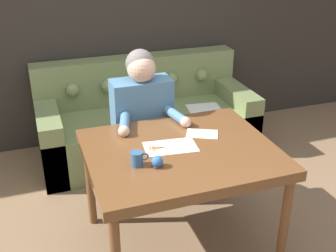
{
  "coord_description": "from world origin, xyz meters",
  "views": [
    {
      "loc": [
        -0.73,
        -2.2,
        2.08
      ],
      "look_at": [
        0.1,
        0.17,
        0.87
      ],
      "focal_mm": 45.0,
      "sensor_mm": 36.0,
      "label": 1
    }
  ],
  "objects": [
    {
      "name": "pattern_paper_main",
      "position": [
        0.07,
        0.06,
        0.78
      ],
      "size": [
        0.36,
        0.24,
        0.0
      ],
      "color": "beige",
      "rests_on": "dining_table"
    },
    {
      "name": "couch",
      "position": [
        0.3,
        1.45,
        0.31
      ],
      "size": [
        2.06,
        0.9,
        0.9
      ],
      "color": "olive",
      "rests_on": "ground_plane"
    },
    {
      "name": "dining_table",
      "position": [
        0.13,
        0.02,
        0.7
      ],
      "size": [
        1.21,
        1.0,
        0.77
      ],
      "color": "brown",
      "rests_on": "ground_plane"
    },
    {
      "name": "pattern_paper_offcut",
      "position": [
        0.34,
        0.17,
        0.78
      ],
      "size": [
        0.25,
        0.22,
        0.0
      ],
      "color": "beige",
      "rests_on": "dining_table"
    },
    {
      "name": "ground_plane",
      "position": [
        0.0,
        0.0,
        0.0
      ],
      "size": [
        16.0,
        16.0,
        0.0
      ],
      "primitive_type": "plane",
      "color": "#846647"
    },
    {
      "name": "pin_cushion",
      "position": [
        -0.08,
        -0.14,
        0.81
      ],
      "size": [
        0.07,
        0.07,
        0.07
      ],
      "color": "#4C3828",
      "rests_on": "dining_table"
    },
    {
      "name": "scissors",
      "position": [
        -0.0,
        0.07,
        0.78
      ],
      "size": [
        0.21,
        0.08,
        0.01
      ],
      "color": "silver",
      "rests_on": "dining_table"
    },
    {
      "name": "mug",
      "position": [
        -0.19,
        -0.09,
        0.82
      ],
      "size": [
        0.11,
        0.08,
        0.09
      ],
      "color": "#335B84",
      "rests_on": "dining_table"
    },
    {
      "name": "wall_back",
      "position": [
        0.0,
        1.89,
        1.3
      ],
      "size": [
        8.0,
        0.06,
        2.6
      ],
      "color": "#2D2823",
      "rests_on": "ground_plane"
    },
    {
      "name": "person",
      "position": [
        0.06,
        0.67,
        0.66
      ],
      "size": [
        0.53,
        0.55,
        1.26
      ],
      "color": "#33281E",
      "rests_on": "ground_plane"
    }
  ]
}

